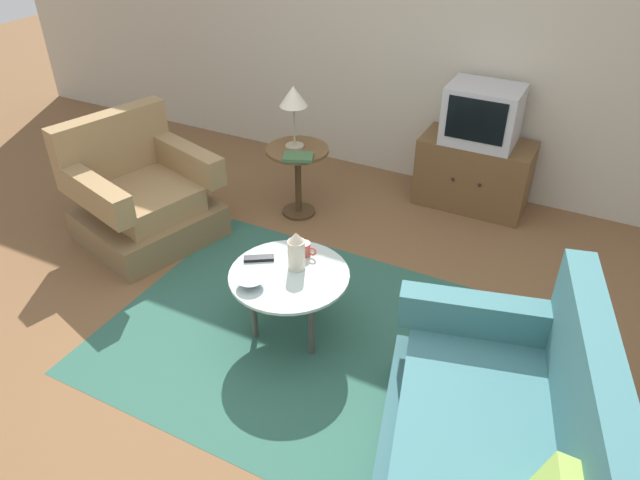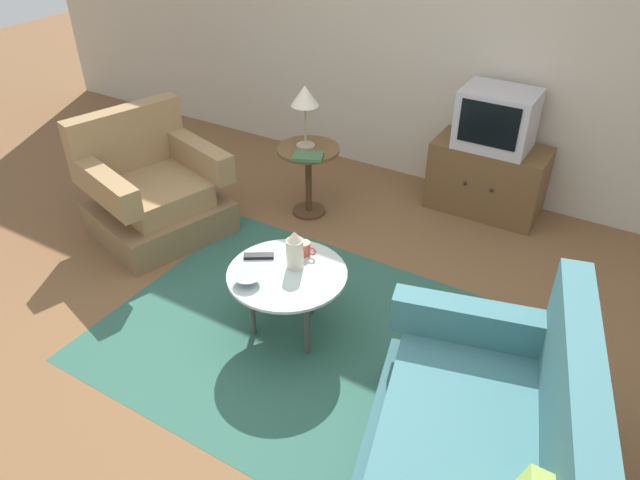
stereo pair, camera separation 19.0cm
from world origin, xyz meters
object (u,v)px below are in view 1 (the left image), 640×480
object	(u,v)px
tv_stand	(473,173)
bowl	(251,282)
armchair	(142,198)
coffee_table	(290,280)
table_lamp	(293,99)
mug	(305,249)
vase	(296,251)
tv_remote_dark	(259,258)
book	(298,157)
television	(483,115)
side_table	(298,167)

from	to	relation	value
tv_stand	bowl	xyz separation A→B (m)	(-0.67, -2.22, 0.19)
armchair	coffee_table	xyz separation A→B (m)	(1.52, -0.46, 0.09)
table_lamp	mug	distance (m)	1.33
vase	tv_remote_dark	world-z (taller)	vase
armchair	book	bearing A→B (deg)	140.28
bowl	book	xyz separation A→B (m)	(-0.42, 1.30, 0.11)
tv_remote_dark	television	bearing A→B (deg)	36.24
side_table	tv_remote_dark	bearing A→B (deg)	-70.99
table_lamp	vase	world-z (taller)	table_lamp
tv_stand	armchair	bearing A→B (deg)	-142.59
armchair	tv_stand	xyz separation A→B (m)	(2.05, 1.57, -0.03)
armchair	bowl	xyz separation A→B (m)	(1.38, -0.65, 0.16)
television	mug	bearing A→B (deg)	-106.71
tv_stand	bowl	distance (m)	2.32
armchair	book	xyz separation A→B (m)	(0.96, 0.65, 0.27)
armchair	vase	bearing A→B (deg)	91.92
side_table	tv_remote_dark	size ratio (longest dim) A/B	3.23
table_lamp	bowl	xyz separation A→B (m)	(0.54, -1.45, -0.47)
mug	tv_remote_dark	bearing A→B (deg)	-142.23
television	table_lamp	world-z (taller)	table_lamp
book	television	bearing A→B (deg)	17.75
table_lamp	vase	bearing A→B (deg)	-60.26
tv_stand	vase	world-z (taller)	vase
bowl	tv_remote_dark	size ratio (longest dim) A/B	0.87
tv_stand	table_lamp	size ratio (longest dim) A/B	1.81
television	mug	size ratio (longest dim) A/B	4.42
tv_stand	vase	xyz separation A→B (m)	(-0.52, -1.95, 0.28)
armchair	tv_stand	size ratio (longest dim) A/B	1.24
side_table	book	xyz separation A→B (m)	(0.09, -0.15, 0.17)
side_table	book	world-z (taller)	book
tv_stand	television	size ratio (longest dim) A/B	1.61
book	table_lamp	bearing A→B (deg)	104.96
armchair	bowl	bearing A→B (deg)	81.01
vase	book	size ratio (longest dim) A/B	0.93
coffee_table	tv_stand	size ratio (longest dim) A/B	0.80
television	bowl	xyz separation A→B (m)	(-0.67, -2.20, -0.31)
television	tv_remote_dark	size ratio (longest dim) A/B	3.07
vase	tv_remote_dark	distance (m)	0.26
side_table	vase	distance (m)	1.36
table_lamp	mug	bearing A→B (deg)	-58.04
coffee_table	table_lamp	distance (m)	1.53
table_lamp	tv_stand	bearing A→B (deg)	32.33
book	side_table	bearing A→B (deg)	99.11
side_table	coffee_table	bearing A→B (deg)	-62.80
bowl	book	bearing A→B (deg)	107.96
coffee_table	vase	xyz separation A→B (m)	(0.01, 0.07, 0.16)
vase	armchair	bearing A→B (deg)	165.72
tv_stand	book	size ratio (longest dim) A/B	3.35
side_table	television	xyz separation A→B (m)	(1.18, 0.76, 0.38)
table_lamp	book	world-z (taller)	table_lamp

